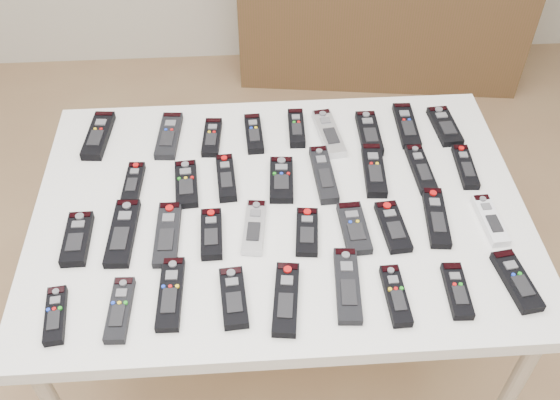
{
  "coord_description": "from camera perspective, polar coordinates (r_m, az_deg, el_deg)",
  "views": [
    {
      "loc": [
        0.04,
        -1.03,
        1.93
      ],
      "look_at": [
        0.11,
        0.07,
        0.8
      ],
      "focal_mm": 40.0,
      "sensor_mm": 36.0,
      "label": 1
    }
  ],
  "objects": [
    {
      "name": "remote_31",
      "position": [
        1.39,
        0.55,
        -9.03
      ],
      "size": [
        0.08,
        0.19,
        0.02
      ],
      "primitive_type": "cube",
      "rotation": [
        0.0,
        0.0,
        -0.12
      ],
      "color": "black",
      "rests_on": "table"
    },
    {
      "name": "remote_1",
      "position": [
        1.81,
        -10.12,
        5.82
      ],
      "size": [
        0.07,
        0.19,
        0.02
      ],
      "primitive_type": "cube",
      "rotation": [
        0.0,
        0.0,
        -0.08
      ],
      "color": "black",
      "rests_on": "table"
    },
    {
      "name": "remote_18",
      "position": [
        1.56,
        -14.19,
        -2.92
      ],
      "size": [
        0.07,
        0.21,
        0.02
      ],
      "primitive_type": "cube",
      "rotation": [
        0.0,
        0.0,
        -0.05
      ],
      "color": "black",
      "rests_on": "table"
    },
    {
      "name": "remote_6",
      "position": [
        1.8,
        8.14,
        6.07
      ],
      "size": [
        0.06,
        0.18,
        0.02
      ],
      "primitive_type": "cube",
      "rotation": [
        0.0,
        0.0,
        -0.01
      ],
      "color": "black",
      "rests_on": "table"
    },
    {
      "name": "remote_20",
      "position": [
        1.52,
        -6.28,
        -3.1
      ],
      "size": [
        0.05,
        0.15,
        0.02
      ],
      "primitive_type": "cube",
      "rotation": [
        0.0,
        0.0,
        0.02
      ],
      "color": "black",
      "rests_on": "table"
    },
    {
      "name": "remote_14",
      "position": [
        1.69,
        8.59,
        2.71
      ],
      "size": [
        0.07,
        0.19,
        0.02
      ],
      "primitive_type": "cube",
      "rotation": [
        0.0,
        0.0,
        -0.07
      ],
      "color": "black",
      "rests_on": "table"
    },
    {
      "name": "remote_9",
      "position": [
        1.68,
        -13.25,
        1.55
      ],
      "size": [
        0.05,
        0.14,
        0.02
      ],
      "primitive_type": "cube",
      "rotation": [
        0.0,
        0.0,
        -0.06
      ],
      "color": "black",
      "rests_on": "table"
    },
    {
      "name": "remote_12",
      "position": [
        1.64,
        0.13,
        1.88
      ],
      "size": [
        0.07,
        0.16,
        0.02
      ],
      "primitive_type": "cube",
      "rotation": [
        0.0,
        0.0,
        -0.06
      ],
      "color": "black",
      "rests_on": "table"
    },
    {
      "name": "remote_19",
      "position": [
        1.54,
        -10.25,
        -3.08
      ],
      "size": [
        0.06,
        0.2,
        0.02
      ],
      "primitive_type": "cube",
      "rotation": [
        0.0,
        0.0,
        -0.02
      ],
      "color": "black",
      "rests_on": "table"
    },
    {
      "name": "remote_34",
      "position": [
        1.46,
        15.88,
        -7.98
      ],
      "size": [
        0.05,
        0.15,
        0.02
      ],
      "primitive_type": "cube",
      "rotation": [
        0.0,
        0.0,
        -0.04
      ],
      "color": "black",
      "rests_on": "table"
    },
    {
      "name": "remote_4",
      "position": [
        1.8,
        1.51,
        6.6
      ],
      "size": [
        0.05,
        0.15,
        0.02
      ],
      "primitive_type": "cube",
      "rotation": [
        0.0,
        0.0,
        -0.03
      ],
      "color": "black",
      "rests_on": "table"
    },
    {
      "name": "remote_30",
      "position": [
        1.4,
        -4.26,
        -8.89
      ],
      "size": [
        0.07,
        0.16,
        0.02
      ],
      "primitive_type": "cube",
      "rotation": [
        0.0,
        0.0,
        0.07
      ],
      "color": "black",
      "rests_on": "table"
    },
    {
      "name": "remote_32",
      "position": [
        1.42,
        6.19,
        -7.74
      ],
      "size": [
        0.07,
        0.21,
        0.02
      ],
      "primitive_type": "cube",
      "rotation": [
        0.0,
        0.0,
        -0.07
      ],
      "color": "black",
      "rests_on": "table"
    },
    {
      "name": "remote_10",
      "position": [
        1.65,
        -8.56,
        1.46
      ],
      "size": [
        0.07,
        0.17,
        0.02
      ],
      "primitive_type": "cube",
      "rotation": [
        0.0,
        0.0,
        0.07
      ],
      "color": "black",
      "rests_on": "table"
    },
    {
      "name": "remote_26",
      "position": [
        1.63,
        18.66,
        -1.74
      ],
      "size": [
        0.05,
        0.16,
        0.02
      ],
      "primitive_type": "cube",
      "rotation": [
        0.0,
        0.0,
        0.05
      ],
      "color": "silver",
      "rests_on": "table"
    },
    {
      "name": "remote_35",
      "position": [
        1.52,
        20.81,
        -6.93
      ],
      "size": [
        0.08,
        0.17,
        0.02
      ],
      "primitive_type": "cube",
      "rotation": [
        0.0,
        0.0,
        0.14
      ],
      "color": "black",
      "rests_on": "table"
    },
    {
      "name": "remote_25",
      "position": [
        1.6,
        14.09,
        -1.55
      ],
      "size": [
        0.07,
        0.2,
        0.02
      ],
      "primitive_type": "cube",
      "rotation": [
        0.0,
        0.0,
        -0.11
      ],
      "color": "black",
      "rests_on": "table"
    },
    {
      "name": "remote_27",
      "position": [
        1.45,
        -19.84,
        -9.89
      ],
      "size": [
        0.06,
        0.15,
        0.02
      ],
      "primitive_type": "cube",
      "rotation": [
        0.0,
        0.0,
        0.11
      ],
      "color": "black",
      "rests_on": "table"
    },
    {
      "name": "remote_5",
      "position": [
        1.79,
        4.47,
        6.1
      ],
      "size": [
        0.08,
        0.2,
        0.02
      ],
      "primitive_type": "cube",
      "rotation": [
        0.0,
        0.0,
        0.13
      ],
      "color": "#B7B7BC",
      "rests_on": "table"
    },
    {
      "name": "remote_24",
      "position": [
        1.55,
        10.29,
        -2.41
      ],
      "size": [
        0.07,
        0.16,
        0.02
      ],
      "primitive_type": "cube",
      "rotation": [
        0.0,
        0.0,
        0.08
      ],
      "color": "black",
      "rests_on": "table"
    },
    {
      "name": "remote_7",
      "position": [
        1.85,
        11.48,
        6.69
      ],
      "size": [
        0.06,
        0.19,
        0.02
      ],
      "primitive_type": "cube",
      "rotation": [
        0.0,
        0.0,
        -0.03
      ],
      "color": "black",
      "rests_on": "table"
    },
    {
      "name": "remote_23",
      "position": [
        1.53,
        6.79,
        -2.56
      ],
      "size": [
        0.07,
        0.16,
        0.02
      ],
      "primitive_type": "cube",
      "rotation": [
        0.0,
        0.0,
        0.05
      ],
      "color": "black",
      "rests_on": "table"
    },
    {
      "name": "table",
      "position": [
        1.63,
        -0.0,
        -1.91
      ],
      "size": [
        1.25,
        0.88,
        0.78
      ],
      "color": "white",
      "rests_on": "ground"
    },
    {
      "name": "remote_15",
      "position": [
        1.71,
        12.76,
        2.77
      ],
      "size": [
        0.05,
        0.18,
        0.02
      ],
      "primitive_type": "cube",
      "rotation": [
        0.0,
        0.0,
        0.04
      ],
      "color": "black",
      "rests_on": "table"
    },
    {
      "name": "sideboard",
      "position": [
        3.3,
        9.34,
        16.54
      ],
      "size": [
        1.45,
        0.57,
        0.71
      ],
      "primitive_type": "cube",
      "rotation": [
        0.0,
        0.0,
        -0.13
      ],
      "color": "#523E20",
      "rests_on": "ground"
    },
    {
      "name": "remote_21",
      "position": [
        1.53,
        -2.36,
        -2.5
      ],
      "size": [
        0.07,
        0.17,
        0.02
      ],
      "primitive_type": "cube",
      "rotation": [
        0.0,
        0.0,
        -0.12
      ],
      "color": "#B7B7BC",
      "rests_on": "table"
    },
    {
      "name": "remote_0",
      "position": [
        1.85,
        -16.27,
        5.69
      ],
      "size": [
        0.07,
        0.2,
        0.02
      ],
      "primitive_type": "cube",
      "rotation": [
        0.0,
        0.0,
        -0.09
      ],
      "color": "black",
      "rests_on": "table"
    },
    {
      "name": "ground",
      "position": [
        2.19,
        -2.87,
        -16.24
      ],
      "size": [
        4.0,
        4.0,
        0.0
      ],
      "primitive_type": "plane",
      "color": "#976E4D",
      "rests_on": "ground"
    },
    {
      "name": "remote_33",
      "position": [
        1.42,
        10.53,
        -8.58
      ],
      "size": [
        0.05,
        0.16,
        0.02
      ],
      "primitive_type": "cube",
      "rotation": [
        0.0,
        0.0,
        0.02
      ],
      "color": "black",
      "rests_on": "table"
    },
    {
      "name": "remote_22",
      "position": [
        1.52,
        2.48,
        -2.92
      ],
      "size": [
        0.07,
        0.15,
        0.02
      ],
      "primitive_type": "cube",
      "rotation": [
        0.0,
        0.0,
        -0.11
      ],
      "color": "black",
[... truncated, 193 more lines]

